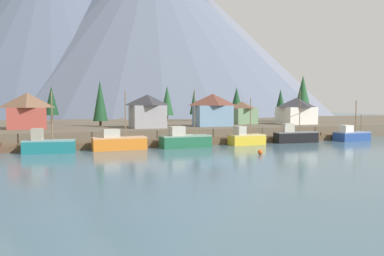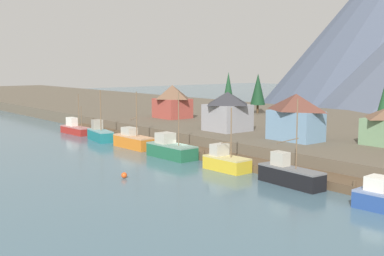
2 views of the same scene
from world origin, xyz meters
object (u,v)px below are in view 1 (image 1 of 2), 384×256
object	(u,v)px
fishing_boat_blue	(351,135)
conifer_near_left	(237,101)
fishing_boat_yellow	(246,138)
channel_buoy	(260,152)
house_red	(27,110)
conifer_back_right	(303,97)
fishing_boat_teal	(48,145)
fishing_boat_black	(295,136)
house_grey	(147,111)
house_blue	(213,110)
conifer_back_left	(51,101)
conifer_near_right	(100,101)
fishing_boat_orange	(119,142)
house_green	(242,112)
fishing_boat_green	(184,140)
conifer_mid_left	(280,102)
house_white	(296,111)
conifer_mid_right	(167,101)
conifer_centre	(194,103)

from	to	relation	value
fishing_boat_blue	conifer_near_left	xyz separation A→B (m)	(-6.14, 37.06, 6.95)
fishing_boat_yellow	channel_buoy	xyz separation A→B (m)	(-4.32, -12.39, -0.78)
house_red	conifer_back_right	xyz separation A→B (m)	(62.95, 2.52, 2.98)
fishing_boat_teal	fishing_boat_black	size ratio (longest dim) A/B	0.92
fishing_boat_blue	house_grey	distance (m)	39.82
house_blue	conifer_back_left	bearing A→B (deg)	141.40
conifer_near_right	fishing_boat_yellow	bearing A→B (deg)	-43.48
house_blue	channel_buoy	size ratio (longest dim) A/B	11.21
fishing_boat_orange	house_grey	distance (m)	16.18
fishing_boat_orange	house_green	distance (m)	38.41
fishing_boat_green	fishing_boat_yellow	world-z (taller)	fishing_boat_green
fishing_boat_teal	conifer_mid_left	xyz separation A→B (m)	(58.86, 30.32, 6.49)
fishing_boat_blue	house_white	xyz separation A→B (m)	(-1.88, 15.24, 4.52)
fishing_boat_green	conifer_back_left	distance (m)	44.56
conifer_near_left	fishing_boat_teal	bearing A→B (deg)	-142.94
conifer_mid_right	fishing_boat_black	bearing A→B (deg)	-73.24
house_blue	conifer_near_right	size ratio (longest dim) A/B	0.83
fishing_boat_orange	fishing_boat_blue	size ratio (longest dim) A/B	1.17
house_red	conifer_centre	size ratio (longest dim) A/B	0.86
fishing_boat_green	conifer_back_right	xyz separation A→B (m)	(38.38, 21.10, 7.69)
house_grey	house_white	xyz separation A→B (m)	(35.16, 1.41, -0.20)
channel_buoy	house_green	bearing A→B (deg)	66.58
conifer_near_right	house_white	bearing A→B (deg)	-8.27
fishing_boat_blue	house_white	size ratio (longest dim) A/B	1.01
house_green	channel_buoy	world-z (taller)	house_green
fishing_boat_teal	conifer_near_left	bearing A→B (deg)	46.66
fishing_boat_black	house_red	xyz separation A→B (m)	(-46.31, 18.19, 4.75)
fishing_boat_teal	conifer_mid_right	distance (m)	51.94
fishing_boat_black	conifer_near_left	size ratio (longest dim) A/B	1.05
fishing_boat_orange	conifer_near_left	size ratio (longest dim) A/B	0.99
fishing_boat_orange	house_blue	xyz separation A→B (m)	(21.76, 13.77, 4.75)
house_blue	conifer_back_left	distance (m)	40.18
fishing_boat_orange	conifer_back_right	distance (m)	53.83
fishing_boat_blue	conifer_back_right	xyz separation A→B (m)	(4.19, 21.22, 7.85)
house_grey	conifer_mid_left	bearing A→B (deg)	22.08
house_blue	conifer_centre	distance (m)	27.55
conifer_mid_left	fishing_boat_blue	bearing A→B (deg)	-96.98
house_blue	channel_buoy	distance (m)	27.13
fishing_boat_green	fishing_boat_blue	distance (m)	34.19
fishing_boat_yellow	fishing_boat_black	size ratio (longest dim) A/B	0.83
fishing_boat_orange	channel_buoy	world-z (taller)	fishing_boat_orange
house_white	conifer_centre	xyz separation A→B (m)	(-15.40, 25.86, 1.82)
conifer_near_right	conifer_back_right	xyz separation A→B (m)	(49.28, -0.30, 1.15)
conifer_mid_left	conifer_back_left	xyz separation A→B (m)	(-58.17, 8.88, 0.21)
house_blue	conifer_back_left	world-z (taller)	conifer_back_left
fishing_boat_teal	conifer_near_left	size ratio (longest dim) A/B	0.97
conifer_near_right	house_red	bearing A→B (deg)	-168.34
conifer_mid_left	conifer_centre	distance (m)	23.58
conifer_near_left	conifer_centre	world-z (taller)	conifer_near_left
conifer_back_left	house_blue	bearing A→B (deg)	-38.60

